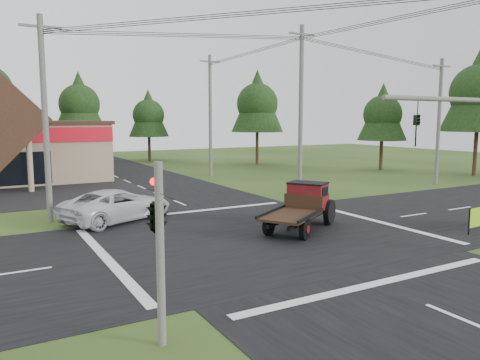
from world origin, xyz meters
TOP-DOWN VIEW (x-y plane):
  - ground at (0.00, 0.00)m, footprint 120.00×120.00m
  - road_ns at (0.00, 0.00)m, footprint 12.00×120.00m
  - road_ew at (0.00, 0.00)m, footprint 120.00×12.00m
  - traffic_signal_corner at (-7.50, -7.32)m, footprint 0.53×2.48m
  - utility_pole_nw at (-8.00, 8.00)m, footprint 2.00×0.30m
  - utility_pole_ne at (8.00, 8.00)m, footprint 2.00×0.30m
  - utility_pole_far at (22.00, 8.00)m, footprint 2.00×0.30m
  - utility_pole_n at (8.00, 22.00)m, footprint 2.00×0.30m
  - tree_row_d at (0.00, 42.00)m, footprint 6.16×6.16m
  - tree_row_e at (8.00, 40.00)m, footprint 5.04×5.04m
  - tree_side_ne at (18.00, 30.00)m, footprint 6.16×6.16m
  - tree_side_e_near at (26.00, 18.00)m, footprint 5.04×5.04m
  - tree_side_e_far at (30.00, 10.00)m, footprint 6.72×6.72m
  - antique_flatbed_truck at (2.29, 0.28)m, footprint 5.70×4.66m
  - white_pickup at (-4.82, 6.77)m, footprint 6.69×5.04m

SIDE VIEW (x-z plane):
  - ground at x=0.00m, z-range 0.00..0.00m
  - road_ns at x=0.00m, z-range 0.00..0.02m
  - road_ew at x=0.00m, z-range 0.00..0.02m
  - white_pickup at x=-4.82m, z-range 0.00..1.69m
  - antique_flatbed_truck at x=2.29m, z-range 0.00..2.27m
  - traffic_signal_corner at x=-7.50m, z-range 1.32..5.72m
  - utility_pole_far at x=22.00m, z-range 0.14..10.34m
  - utility_pole_nw at x=-8.00m, z-range 0.14..10.64m
  - utility_pole_n at x=8.00m, z-range 0.14..11.34m
  - utility_pole_ne at x=8.00m, z-range 0.14..11.64m
  - tree_row_e at x=8.00m, z-range 1.49..10.58m
  - tree_side_e_near at x=26.00m, z-range 1.49..10.58m
  - tree_row_d at x=0.00m, z-range 1.82..12.93m
  - tree_side_ne at x=18.00m, z-range 1.82..12.93m
  - tree_side_e_far at x=30.00m, z-range 1.99..14.11m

